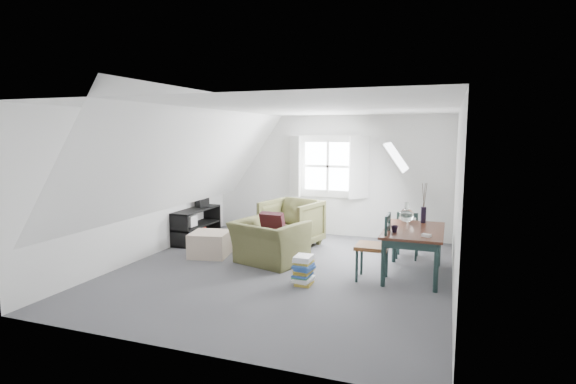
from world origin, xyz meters
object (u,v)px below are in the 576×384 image
at_px(armchair_far, 291,246).
at_px(dining_chair_far, 407,234).
at_px(armchair_near, 270,263).
at_px(ottoman, 210,244).
at_px(dining_table, 414,235).
at_px(magazine_stack, 304,270).
at_px(media_shelf, 195,227).
at_px(dining_chair_near, 375,246).

relative_size(armchair_far, dining_chair_far, 1.19).
distance_m(armchair_far, dining_chair_far, 2.18).
bearing_deg(armchair_near, ottoman, 14.63).
height_order(dining_table, magazine_stack, dining_table).
height_order(armchair_far, media_shelf, media_shelf).
height_order(armchair_near, dining_chair_far, dining_chair_far).
bearing_deg(magazine_stack, dining_chair_far, 56.19).
bearing_deg(media_shelf, dining_chair_near, -17.97).
height_order(dining_chair_far, magazine_stack, dining_chair_far).
distance_m(ottoman, media_shelf, 1.18).
relative_size(ottoman, magazine_stack, 1.54).
relative_size(armchair_near, dining_table, 0.76).
height_order(armchair_near, dining_table, dining_table).
xyz_separation_m(ottoman, dining_table, (3.43, 0.08, 0.41)).
height_order(ottoman, media_shelf, media_shelf).
height_order(armchair_near, magazine_stack, magazine_stack).
bearing_deg(dining_chair_far, ottoman, 6.63).
height_order(armchair_near, dining_chair_near, dining_chair_near).
xyz_separation_m(armchair_far, dining_chair_near, (1.80, -1.43, 0.52)).
relative_size(dining_table, dining_chair_far, 1.74).
bearing_deg(armchair_far, armchair_near, -74.91).
distance_m(dining_chair_far, dining_chair_near, 1.39).
xyz_separation_m(dining_table, dining_chair_near, (-0.51, -0.40, -0.10)).
xyz_separation_m(dining_chair_near, magazine_stack, (-0.92, -0.54, -0.31)).
relative_size(armchair_near, media_shelf, 0.86).
relative_size(armchair_near, ottoman, 1.71).
relative_size(dining_chair_near, magazine_stack, 2.41).
bearing_deg(media_shelf, armchair_near, -25.10).
bearing_deg(armchair_far, dining_chair_far, 11.35).
distance_m(armchair_near, magazine_stack, 1.19).
height_order(ottoman, dining_chair_far, dining_chair_far).
xyz_separation_m(media_shelf, magazine_stack, (2.82, -1.69, -0.09)).
bearing_deg(dining_chair_near, armchair_near, -87.28).
relative_size(armchair_far, dining_table, 0.69).
bearing_deg(dining_chair_near, media_shelf, -95.86).
xyz_separation_m(ottoman, dining_chair_far, (3.26, 1.03, 0.22)).
xyz_separation_m(armchair_near, armchair_far, (-0.03, 1.16, 0.00)).
bearing_deg(dining_chair_near, dining_table, 139.52).
distance_m(armchair_far, dining_table, 2.60).
bearing_deg(armchair_far, magazine_stack, -52.15).
height_order(armchair_far, magazine_stack, armchair_far).
relative_size(armchair_far, dining_chair_near, 0.99).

